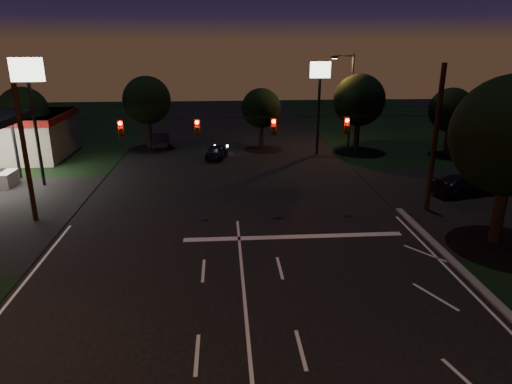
{
  "coord_description": "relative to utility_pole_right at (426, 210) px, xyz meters",
  "views": [
    {
      "loc": [
        -0.73,
        -11.16,
        10.26
      ],
      "look_at": [
        0.85,
        10.43,
        3.0
      ],
      "focal_mm": 32.0,
      "sensor_mm": 36.0,
      "label": 1
    }
  ],
  "objects": [
    {
      "name": "stop_bar",
      "position": [
        -9.0,
        -3.5,
        0.01
      ],
      "size": [
        12.0,
        0.5,
        0.01
      ],
      "primitive_type": "cube",
      "color": "silver",
      "rests_on": "ground"
    },
    {
      "name": "utility_pole_right",
      "position": [
        0.0,
        0.0,
        0.0
      ],
      "size": [
        0.3,
        0.3,
        9.0
      ],
      "primitive_type": "cylinder",
      "color": "black",
      "rests_on": "ground"
    },
    {
      "name": "utility_pole_left",
      "position": [
        -24.0,
        0.0,
        0.0
      ],
      "size": [
        0.28,
        0.28,
        8.0
      ],
      "primitive_type": "cylinder",
      "color": "black",
      "rests_on": "ground"
    },
    {
      "name": "signal_span",
      "position": [
        -12.0,
        -0.04,
        5.5
      ],
      "size": [
        24.0,
        0.4,
        1.56
      ],
      "color": "black",
      "rests_on": "ground"
    },
    {
      "name": "pole_sign_left_near",
      "position": [
        -26.0,
        7.0,
        6.98
      ],
      "size": [
        2.2,
        0.3,
        9.1
      ],
      "color": "black",
      "rests_on": "ground"
    },
    {
      "name": "pole_sign_right",
      "position": [
        -4.0,
        15.0,
        6.24
      ],
      "size": [
        1.8,
        0.3,
        8.4
      ],
      "color": "black",
      "rests_on": "ground"
    },
    {
      "name": "street_light_right_far",
      "position": [
        -0.76,
        17.0,
        5.24
      ],
      "size": [
        2.2,
        0.35,
        9.0
      ],
      "color": "black",
      "rests_on": "ground"
    },
    {
      "name": "tree_right_near",
      "position": [
        1.53,
        -4.83,
        5.68
      ],
      "size": [
        6.0,
        6.0,
        8.76
      ],
      "color": "black",
      "rests_on": "ground"
    },
    {
      "name": "tree_far_a",
      "position": [
        -29.98,
        15.12,
        4.26
      ],
      "size": [
        4.2,
        4.2,
        6.42
      ],
      "color": "black",
      "rests_on": "ground"
    },
    {
      "name": "tree_far_b",
      "position": [
        -19.98,
        19.13,
        4.61
      ],
      "size": [
        4.6,
        4.6,
        6.98
      ],
      "color": "black",
      "rests_on": "ground"
    },
    {
      "name": "tree_far_c",
      "position": [
        -8.98,
        18.1,
        3.9
      ],
      "size": [
        3.8,
        3.8,
        5.86
      ],
      "color": "black",
      "rests_on": "ground"
    },
    {
      "name": "tree_far_d",
      "position": [
        0.02,
        16.13,
        4.83
      ],
      "size": [
        4.8,
        4.8,
        7.3
      ],
      "color": "black",
      "rests_on": "ground"
    },
    {
      "name": "tree_far_e",
      "position": [
        8.02,
        14.11,
        4.11
      ],
      "size": [
        4.0,
        4.0,
        6.18
      ],
      "color": "black",
      "rests_on": "ground"
    },
    {
      "name": "car_oncoming_a",
      "position": [
        -13.37,
        14.25,
        0.64
      ],
      "size": [
        2.25,
        3.99,
        1.28
      ],
      "primitive_type": "imported",
      "rotation": [
        0.0,
        0.0,
        2.93
      ],
      "color": "black",
      "rests_on": "ground"
    },
    {
      "name": "car_oncoming_b",
      "position": [
        -18.97,
        19.44,
        0.71
      ],
      "size": [
        1.79,
        4.42,
        1.43
      ],
      "primitive_type": "imported",
      "rotation": [
        0.0,
        0.0,
        3.21
      ],
      "color": "black",
      "rests_on": "ground"
    },
    {
      "name": "car_cross",
      "position": [
        3.87,
        2.71,
        0.7
      ],
      "size": [
        5.13,
        3.02,
        1.4
      ],
      "primitive_type": "imported",
      "rotation": [
        0.0,
        0.0,
        1.8
      ],
      "color": "black",
      "rests_on": "ground"
    }
  ]
}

